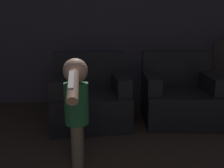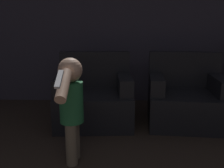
{
  "view_description": "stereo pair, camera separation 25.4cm",
  "coord_description": "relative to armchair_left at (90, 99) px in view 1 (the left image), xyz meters",
  "views": [
    {
      "loc": [
        -0.2,
        0.59,
        1.17
      ],
      "look_at": [
        0.0,
        3.05,
        0.6
      ],
      "focal_mm": 40.0,
      "sensor_mm": 36.0,
      "label": 1
    },
    {
      "loc": [
        0.05,
        0.58,
        1.17
      ],
      "look_at": [
        0.0,
        3.05,
        0.6
      ],
      "focal_mm": 40.0,
      "sensor_mm": 36.0,
      "label": 2
    }
  ],
  "objects": [
    {
      "name": "person_toddler",
      "position": [
        -0.11,
        -0.98,
        0.25
      ],
      "size": [
        0.2,
        0.63,
        0.92
      ],
      "rotation": [
        0.0,
        0.0,
        1.54
      ],
      "color": "brown",
      "rests_on": "ground_plane"
    },
    {
      "name": "wall_back",
      "position": [
        0.22,
        0.94,
        1.0
      ],
      "size": [
        8.4,
        0.05,
        2.6
      ],
      "color": "#3D3842",
      "rests_on": "ground_plane"
    },
    {
      "name": "armchair_right",
      "position": [
        1.13,
        -0.0,
        0.0
      ],
      "size": [
        0.97,
        0.88,
        0.85
      ],
      "rotation": [
        0.0,
        0.0,
        -0.09
      ],
      "color": "black",
      "rests_on": "ground_plane"
    },
    {
      "name": "armchair_left",
      "position": [
        0.0,
        0.0,
        0.0
      ],
      "size": [
        0.94,
        0.85,
        0.85
      ],
      "rotation": [
        0.0,
        0.0,
        0.05
      ],
      "color": "black",
      "rests_on": "ground_plane"
    }
  ]
}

